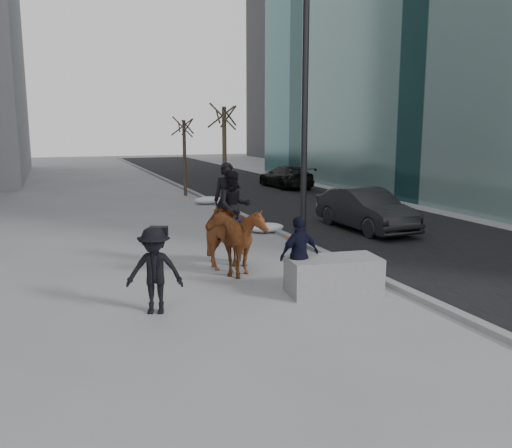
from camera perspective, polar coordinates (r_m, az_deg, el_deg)
name	(u,v)px	position (r m, az deg, el deg)	size (l,w,h in m)	color
ground	(276,302)	(11.70, 2.10, -8.24)	(120.00, 120.00, 0.00)	gray
road	(336,214)	(23.46, 8.44, 1.08)	(8.00, 90.00, 0.01)	black
curb	(249,218)	(21.81, -0.79, 0.64)	(0.25, 90.00, 0.12)	gray
planter	(333,275)	(12.34, 8.15, -5.36)	(2.04, 1.02, 0.82)	gray
car_near	(366,209)	(19.88, 11.49, 1.51)	(1.59, 4.57, 1.51)	black
car_far	(286,176)	(33.14, 3.16, 5.02)	(1.91, 4.70, 1.36)	black
tree_near	(225,156)	(22.52, -3.33, 7.16)	(1.20, 1.20, 4.99)	#382D21
tree_far	(185,154)	(29.43, -7.53, 7.31)	(1.20, 1.20, 4.47)	#35261F
mounted_left	(229,232)	(13.89, -2.83, -0.81)	(1.75, 2.39, 2.81)	#4F1F0F
mounted_right	(236,233)	(13.74, -2.17, -0.93)	(1.62, 1.76, 2.60)	#4D2E0F
feeder	(299,255)	(12.11, 4.59, -3.30)	(1.10, 0.96, 1.75)	black
camera_crew	(155,270)	(10.99, -10.63, -4.81)	(1.29, 1.00, 1.75)	black
lamppost	(305,80)	(16.00, 5.15, 14.83)	(0.25, 0.81, 9.09)	black
snow_piles	(229,210)	(23.21, -2.85, 1.49)	(1.42, 8.42, 0.36)	silver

